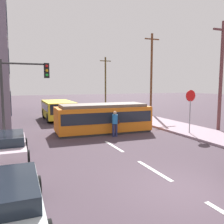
{
  "coord_description": "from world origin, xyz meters",
  "views": [
    {
      "loc": [
        -5.11,
        -5.83,
        3.43
      ],
      "look_at": [
        1.23,
        9.18,
        1.51
      ],
      "focal_mm": 38.45,
      "sensor_mm": 36.0,
      "label": 1
    }
  ],
  "objects_px": {
    "utility_pole_near": "(221,75)",
    "utility_pole_far": "(105,80)",
    "city_bus": "(58,109)",
    "stop_sign": "(190,102)",
    "pedestrian_crossing": "(115,122)",
    "parked_sedan_near": "(2,202)",
    "utility_pole_mid": "(151,73)",
    "streetcar_tram": "(103,118)",
    "parked_sedan_mid": "(4,146)",
    "traffic_light_mast": "(22,86)"
  },
  "relations": [
    {
      "from": "utility_pole_near",
      "to": "utility_pole_far",
      "type": "bearing_deg",
      "value": 90.15
    },
    {
      "from": "city_bus",
      "to": "stop_sign",
      "type": "relative_size",
      "value": 1.88
    },
    {
      "from": "pedestrian_crossing",
      "to": "parked_sedan_near",
      "type": "bearing_deg",
      "value": -128.74
    },
    {
      "from": "parked_sedan_near",
      "to": "utility_pole_near",
      "type": "xyz_separation_m",
      "value": [
        14.08,
        6.75,
        3.42
      ]
    },
    {
      "from": "city_bus",
      "to": "utility_pole_mid",
      "type": "distance_m",
      "value": 11.13
    },
    {
      "from": "streetcar_tram",
      "to": "pedestrian_crossing",
      "type": "distance_m",
      "value": 1.69
    },
    {
      "from": "parked_sedan_near",
      "to": "parked_sedan_mid",
      "type": "bearing_deg",
      "value": 90.77
    },
    {
      "from": "streetcar_tram",
      "to": "pedestrian_crossing",
      "type": "relative_size",
      "value": 3.98
    },
    {
      "from": "parked_sedan_near",
      "to": "parked_sedan_mid",
      "type": "relative_size",
      "value": 1.05
    },
    {
      "from": "pedestrian_crossing",
      "to": "utility_pole_far",
      "type": "relative_size",
      "value": 0.22
    },
    {
      "from": "streetcar_tram",
      "to": "stop_sign",
      "type": "distance_m",
      "value": 6.06
    },
    {
      "from": "stop_sign",
      "to": "utility_pole_near",
      "type": "relative_size",
      "value": 0.37
    },
    {
      "from": "utility_pole_far",
      "to": "traffic_light_mast",
      "type": "bearing_deg",
      "value": -122.13
    },
    {
      "from": "streetcar_tram",
      "to": "stop_sign",
      "type": "relative_size",
      "value": 2.31
    },
    {
      "from": "utility_pole_near",
      "to": "utility_pole_far",
      "type": "height_order",
      "value": "utility_pole_near"
    },
    {
      "from": "parked_sedan_near",
      "to": "stop_sign",
      "type": "distance_m",
      "value": 13.23
    },
    {
      "from": "traffic_light_mast",
      "to": "parked_sedan_mid",
      "type": "bearing_deg",
      "value": -111.81
    },
    {
      "from": "city_bus",
      "to": "utility_pole_mid",
      "type": "bearing_deg",
      "value": 1.8
    },
    {
      "from": "streetcar_tram",
      "to": "parked_sedan_near",
      "type": "bearing_deg",
      "value": -122.75
    },
    {
      "from": "parked_sedan_near",
      "to": "utility_pole_near",
      "type": "bearing_deg",
      "value": 25.6
    },
    {
      "from": "parked_sedan_mid",
      "to": "utility_pole_far",
      "type": "bearing_deg",
      "value": 58.88
    },
    {
      "from": "pedestrian_crossing",
      "to": "traffic_light_mast",
      "type": "distance_m",
      "value": 6.04
    },
    {
      "from": "parked_sedan_mid",
      "to": "traffic_light_mast",
      "type": "bearing_deg",
      "value": 68.19
    },
    {
      "from": "utility_pole_mid",
      "to": "stop_sign",
      "type": "bearing_deg",
      "value": -108.72
    },
    {
      "from": "stop_sign",
      "to": "traffic_light_mast",
      "type": "relative_size",
      "value": 0.61
    },
    {
      "from": "parked_sedan_near",
      "to": "parked_sedan_mid",
      "type": "distance_m",
      "value": 5.68
    },
    {
      "from": "pedestrian_crossing",
      "to": "parked_sedan_mid",
      "type": "xyz_separation_m",
      "value": [
        -6.56,
        -2.4,
        -0.32
      ]
    },
    {
      "from": "pedestrian_crossing",
      "to": "parked_sedan_mid",
      "type": "distance_m",
      "value": 6.99
    },
    {
      "from": "parked_sedan_near",
      "to": "utility_pole_mid",
      "type": "xyz_separation_m",
      "value": [
        14.95,
        17.27,
        4.03
      ]
    },
    {
      "from": "parked_sedan_mid",
      "to": "pedestrian_crossing",
      "type": "bearing_deg",
      "value": 20.07
    },
    {
      "from": "utility_pole_near",
      "to": "stop_sign",
      "type": "bearing_deg",
      "value": -177.66
    },
    {
      "from": "traffic_light_mast",
      "to": "utility_pole_mid",
      "type": "height_order",
      "value": "utility_pole_mid"
    },
    {
      "from": "traffic_light_mast",
      "to": "utility_pole_near",
      "type": "height_order",
      "value": "utility_pole_near"
    },
    {
      "from": "parked_sedan_near",
      "to": "utility_pole_mid",
      "type": "height_order",
      "value": "utility_pole_mid"
    },
    {
      "from": "city_bus",
      "to": "traffic_light_mast",
      "type": "xyz_separation_m",
      "value": [
        -3.51,
        -8.76,
        2.29
      ]
    },
    {
      "from": "stop_sign",
      "to": "utility_pole_far",
      "type": "bearing_deg",
      "value": 83.18
    },
    {
      "from": "parked_sedan_near",
      "to": "utility_pole_far",
      "type": "height_order",
      "value": "utility_pole_far"
    },
    {
      "from": "pedestrian_crossing",
      "to": "utility_pole_mid",
      "type": "xyz_separation_m",
      "value": [
        8.47,
        9.2,
        3.71
      ]
    },
    {
      "from": "utility_pole_near",
      "to": "utility_pole_mid",
      "type": "height_order",
      "value": "utility_pole_mid"
    },
    {
      "from": "city_bus",
      "to": "traffic_light_mast",
      "type": "distance_m",
      "value": 9.71
    },
    {
      "from": "parked_sedan_mid",
      "to": "stop_sign",
      "type": "height_order",
      "value": "stop_sign"
    },
    {
      "from": "pedestrian_crossing",
      "to": "utility_pole_near",
      "type": "xyz_separation_m",
      "value": [
        7.6,
        -1.33,
        3.1
      ]
    },
    {
      "from": "stop_sign",
      "to": "parked_sedan_mid",
      "type": "bearing_deg",
      "value": -175.23
    },
    {
      "from": "parked_sedan_mid",
      "to": "stop_sign",
      "type": "distance_m",
      "value": 11.57
    },
    {
      "from": "parked_sedan_mid",
      "to": "traffic_light_mast",
      "type": "relative_size",
      "value": 0.87
    },
    {
      "from": "parked_sedan_mid",
      "to": "utility_pole_far",
      "type": "height_order",
      "value": "utility_pole_far"
    },
    {
      "from": "city_bus",
      "to": "stop_sign",
      "type": "xyz_separation_m",
      "value": [
        6.91,
        -10.31,
        1.17
      ]
    },
    {
      "from": "traffic_light_mast",
      "to": "utility_pole_far",
      "type": "relative_size",
      "value": 0.63
    },
    {
      "from": "pedestrian_crossing",
      "to": "traffic_light_mast",
      "type": "bearing_deg",
      "value": 178.95
    },
    {
      "from": "parked_sedan_mid",
      "to": "utility_pole_near",
      "type": "xyz_separation_m",
      "value": [
        14.16,
        1.06,
        3.42
      ]
    }
  ]
}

